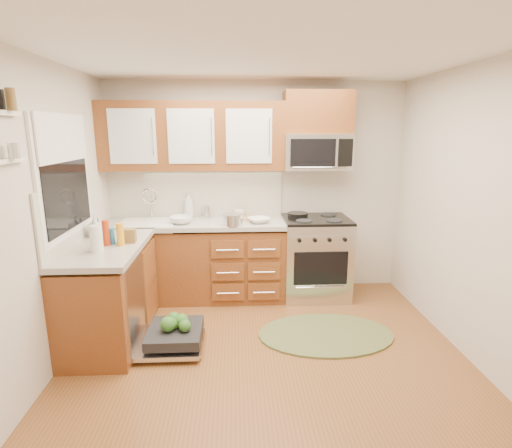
{
  "coord_description": "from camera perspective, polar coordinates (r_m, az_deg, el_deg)",
  "views": [
    {
      "loc": [
        -0.26,
        -3.03,
        1.95
      ],
      "look_at": [
        -0.05,
        0.85,
        1.03
      ],
      "focal_mm": 28.0,
      "sensor_mm": 36.0,
      "label": 1
    }
  ],
  "objects": [
    {
      "name": "range",
      "position": [
        4.79,
        8.44,
        -4.7
      ],
      "size": [
        0.76,
        0.64,
        0.95
      ],
      "primitive_type": null,
      "color": "silver",
      "rests_on": "ground"
    },
    {
      "name": "rug",
      "position": [
        4.08,
        9.95,
        -15.25
      ],
      "size": [
        1.33,
        0.89,
        0.02
      ],
      "primitive_type": null,
      "rotation": [
        0.0,
        0.0,
        0.03
      ],
      "color": "#5E653A",
      "rests_on": "ground"
    },
    {
      "name": "base_cabinet_back",
      "position": [
        4.76,
        -8.53,
        -5.47
      ],
      "size": [
        2.05,
        0.6,
        0.85
      ],
      "primitive_type": "cube",
      "color": "#5F2C15",
      "rests_on": "ground"
    },
    {
      "name": "window",
      "position": [
        3.85,
        -25.71,
        6.11
      ],
      "size": [
        0.03,
        1.05,
        1.05
      ],
      "primitive_type": null,
      "color": "white",
      "rests_on": "ground"
    },
    {
      "name": "blue_carton",
      "position": [
        3.89,
        -20.33,
        -1.62
      ],
      "size": [
        0.1,
        0.07,
        0.15
      ],
      "primitive_type": "cube",
      "rotation": [
        0.0,
        0.0,
        -0.15
      ],
      "color": "teal",
      "rests_on": "countertop_left"
    },
    {
      "name": "wall_right",
      "position": [
        3.71,
        29.87,
        0.7
      ],
      "size": [
        0.04,
        3.5,
        2.5
      ],
      "primitive_type": "cube",
      "color": "beige",
      "rests_on": "ground"
    },
    {
      "name": "wooden_box",
      "position": [
        3.88,
        -17.74,
        -1.61
      ],
      "size": [
        0.13,
        0.1,
        0.13
      ],
      "primitive_type": "cube",
      "rotation": [
        0.0,
        0.0,
        0.04
      ],
      "color": "brown",
      "rests_on": "countertop_left"
    },
    {
      "name": "backsplash_back",
      "position": [
        4.85,
        -8.54,
        4.44
      ],
      "size": [
        2.05,
        0.02,
        0.57
      ],
      "primitive_type": "cube",
      "color": "beige",
      "rests_on": "ground"
    },
    {
      "name": "cutting_board",
      "position": [
        4.68,
        -2.16,
        0.84
      ],
      "size": [
        0.34,
        0.25,
        0.02
      ],
      "primitive_type": "cube",
      "rotation": [
        0.0,
        0.0,
        0.18
      ],
      "color": "tan",
      "rests_on": "countertop_back"
    },
    {
      "name": "wall_front",
      "position": [
        1.48,
        7.61,
        -14.8
      ],
      "size": [
        3.5,
        0.04,
        2.5
      ],
      "primitive_type": "cube",
      "color": "beige",
      "rests_on": "ground"
    },
    {
      "name": "shelf_upper",
      "position": [
        3.06,
        -32.54,
        13.24
      ],
      "size": [
        0.04,
        0.4,
        0.03
      ],
      "primitive_type": "cube",
      "color": "white",
      "rests_on": "ground"
    },
    {
      "name": "cabinet_over_mw",
      "position": [
        4.71,
        8.79,
        15.47
      ],
      "size": [
        0.76,
        0.35,
        0.47
      ],
      "primitive_type": "cube",
      "color": "#5F2C15",
      "rests_on": "ground"
    },
    {
      "name": "soap_bottle_c",
      "position": [
        4.29,
        -21.46,
        -0.22
      ],
      "size": [
        0.15,
        0.15,
        0.17
      ],
      "primitive_type": "imported",
      "rotation": [
        0.0,
        0.0,
        0.12
      ],
      "color": "#999999",
      "rests_on": "countertop_left"
    },
    {
      "name": "mustard_bottle",
      "position": [
        3.79,
        -18.81,
        -1.42
      ],
      "size": [
        0.08,
        0.08,
        0.21
      ],
      "primitive_type": "cylinder",
      "rotation": [
        0.0,
        0.0,
        0.25
      ],
      "color": "orange",
      "rests_on": "countertop_left"
    },
    {
      "name": "soap_bottle_a",
      "position": [
        4.83,
        -9.59,
        2.8
      ],
      "size": [
        0.15,
        0.15,
        0.31
      ],
      "primitive_type": "imported",
      "rotation": [
        0.0,
        0.0,
        -0.32
      ],
      "color": "#999999",
      "rests_on": "countertop_back"
    },
    {
      "name": "paper_towel_roll",
      "position": [
        3.66,
        -21.86,
        -1.97
      ],
      "size": [
        0.14,
        0.14,
        0.23
      ],
      "primitive_type": "cylinder",
      "rotation": [
        0.0,
        0.0,
        -0.38
      ],
      "color": "white",
      "rests_on": "countertop_left"
    },
    {
      "name": "stock_pot",
      "position": [
        4.36,
        -3.35,
        0.62
      ],
      "size": [
        0.28,
        0.28,
        0.13
      ],
      "primitive_type": "cylinder",
      "rotation": [
        0.0,
        0.0,
        0.42
      ],
      "color": "silver",
      "rests_on": "countertop_back"
    },
    {
      "name": "backsplash_left",
      "position": [
        3.92,
        -25.07,
        1.24
      ],
      "size": [
        0.02,
        1.25,
        0.57
      ],
      "primitive_type": "cube",
      "color": "beige",
      "rests_on": "ground"
    },
    {
      "name": "bowl_b",
      "position": [
        4.53,
        -10.63,
        0.58
      ],
      "size": [
        0.33,
        0.33,
        0.08
      ],
      "primitive_type": "imported",
      "rotation": [
        0.0,
        0.0,
        -0.36
      ],
      "color": "#999999",
      "rests_on": "countertop_back"
    },
    {
      "name": "window_blind",
      "position": [
        3.82,
        -25.86,
        11.03
      ],
      "size": [
        0.02,
        0.96,
        0.4
      ],
      "primitive_type": "cube",
      "color": "white",
      "rests_on": "ground"
    },
    {
      "name": "wall_back",
      "position": [
        4.84,
        0.06,
        5.05
      ],
      "size": [
        3.5,
        0.04,
        2.5
      ],
      "primitive_type": "cube",
      "color": "beige",
      "rests_on": "ground"
    },
    {
      "name": "countertop_back",
      "position": [
        4.62,
        -8.74,
        0.07
      ],
      "size": [
        2.07,
        0.64,
        0.05
      ],
      "primitive_type": "cube",
      "color": "#B2AEA2",
      "rests_on": "base_cabinet_back"
    },
    {
      "name": "bowl_a",
      "position": [
        4.49,
        0.42,
        0.54
      ],
      "size": [
        0.31,
        0.31,
        0.06
      ],
      "primitive_type": "imported",
      "rotation": [
        0.0,
        0.0,
        0.37
      ],
      "color": "#999999",
      "rests_on": "countertop_back"
    },
    {
      "name": "countertop_left",
      "position": [
        3.89,
        -20.6,
        -3.14
      ],
      "size": [
        0.64,
        1.27,
        0.05
      ],
      "primitive_type": "cube",
      "color": "#B2AEA2",
      "rests_on": "base_cabinet_left"
    },
    {
      "name": "skillet",
      "position": [
        4.72,
        5.99,
        1.35
      ],
      "size": [
        0.31,
        0.31,
        0.04
      ],
      "primitive_type": "cylinder",
      "rotation": [
        0.0,
        0.0,
        -0.36
      ],
      "color": "black",
      "rests_on": "range"
    },
    {
      "name": "shelf_lower",
      "position": [
        3.06,
        -31.84,
        7.67
      ],
      "size": [
        0.04,
        0.4,
        0.03
      ],
      "primitive_type": "cube",
      "color": "white",
      "rests_on": "ground"
    },
    {
      "name": "wall_left",
      "position": [
        3.45,
        -28.54,
        0.04
      ],
      "size": [
        0.04,
        3.5,
        2.5
      ],
      "primitive_type": "cube",
      "color": "beige",
      "rests_on": "ground"
    },
    {
      "name": "soap_bottle_b",
      "position": [
        4.17,
        -22.0,
        -0.33
      ],
      "size": [
        0.1,
        0.1,
        0.21
      ],
      "primitive_type": "imported",
      "rotation": [
        0.0,
        0.0,
        -0.03
      ],
      "color": "#999999",
      "rests_on": "countertop_left"
    },
    {
      "name": "base_cabinet_left",
      "position": [
        4.05,
        -20.18,
        -9.6
      ],
      "size": [
        0.6,
        1.25,
        0.85
      ],
      "primitive_type": "cube",
      "color": "#5F2C15",
      "rests_on": "ground"
    },
    {
      "name": "red_bottle",
      "position": [
        3.84,
        -20.64,
        -1.21
      ],
      "size": [
        0.08,
        0.08,
        0.23
      ],
      "primitive_type": "cylinder",
      "rotation": [
        0.0,
        0.0,
        0.3
      ],
      "color": "#B9310F",
      "rests_on": "countertop_left"
    },
    {
      "name": "upper_cabinets",
      "position": [
        4.63,
        -9.01,
        12.28
      ],
      "size": [
        2.05,
        0.35,
        0.75
      ],
      "primitive_type": null,
      "color": "#5F2C15",
      "rests_on": "ground"
    },
    {
      "name": "sink",
      "position": [
        4.71,
        -15.1,
        -1.25
      ],
      "size": [
        0.62,
        0.5,
        0.26
      ],
      "primitive_type": null,
      "color": "white",
      "rests_on": "ground"
    },
    {
      "name": "cup",
      "position": [
        4.78,
        -2.41,
        1.64
      ],
      "size": [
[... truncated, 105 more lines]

